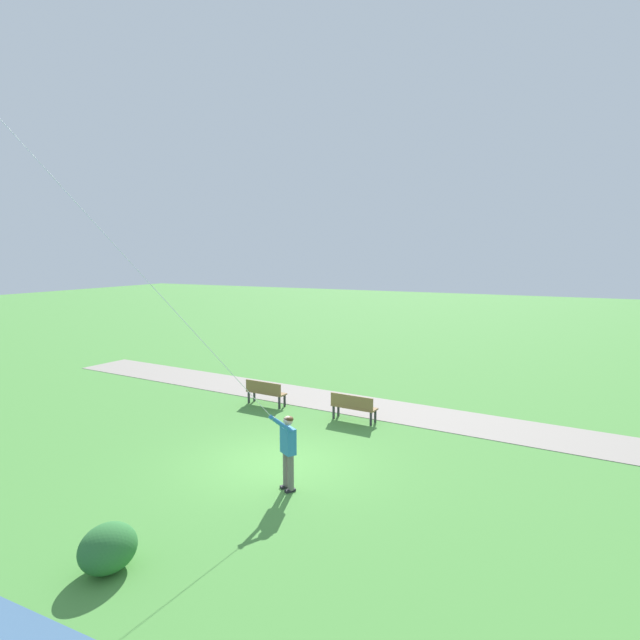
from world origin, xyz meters
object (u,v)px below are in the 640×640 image
park_bench_far_walkway (353,406)px  person_kite_flyer (287,446)px  lakeside_shrub (108,548)px  park_bench_near_walkway (265,391)px

park_bench_far_walkway → person_kite_flyer: bearing=6.8°
person_kite_flyer → park_bench_far_walkway: 5.34m
park_bench_far_walkway → lakeside_shrub: bearing=-3.2°
park_bench_near_walkway → park_bench_far_walkway: bearing=85.6°
park_bench_near_walkway → park_bench_far_walkway: same height
park_bench_near_walkway → lakeside_shrub: size_ratio=1.47×
person_kite_flyer → park_bench_near_walkway: 6.93m
park_bench_near_walkway → park_bench_far_walkway: 3.50m
person_kite_flyer → lakeside_shrub: person_kite_flyer is taller
person_kite_flyer → park_bench_far_walkway: size_ratio=1.19×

